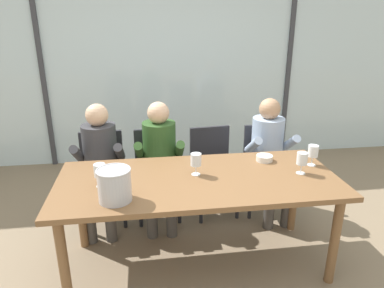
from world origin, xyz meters
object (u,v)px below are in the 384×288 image
object	(u,v)px
chair_left_of_center	(156,166)
person_charcoal_jacket	(100,159)
chair_near_curtain	(103,169)
wine_glass_by_right_taster	(100,171)
dining_table	(198,187)
chair_center	(212,163)
wine_glass_center_pour	(196,160)
chair_right_of_center	(265,161)
person_pale_blue_shirt	(269,150)
ice_bucket_primary	(114,185)
wine_glass_near_bucket	(302,159)
tasting_bowl	(264,158)
person_olive_shirt	(160,156)
wine_glass_by_left_taster	(313,151)

from	to	relation	value
chair_left_of_center	person_charcoal_jacket	world-z (taller)	person_charcoal_jacket
chair_near_curtain	wine_glass_by_right_taster	xyz separation A→B (m)	(0.10, -0.93, 0.39)
dining_table	chair_center	world-z (taller)	chair_center
chair_near_curtain	wine_glass_center_pour	world-z (taller)	wine_glass_center_pour
chair_right_of_center	person_pale_blue_shirt	bearing A→B (deg)	-86.14
ice_bucket_primary	chair_near_curtain	bearing A→B (deg)	100.75
ice_bucket_primary	person_pale_blue_shirt	bearing A→B (deg)	34.84
chair_right_of_center	chair_center	bearing A→B (deg)	-176.22
person_pale_blue_shirt	wine_glass_near_bucket	bearing A→B (deg)	-93.49
dining_table	person_charcoal_jacket	size ratio (longest dim) A/B	1.80
chair_left_of_center	tasting_bowl	world-z (taller)	chair_left_of_center
dining_table	chair_right_of_center	bearing A→B (deg)	45.72
dining_table	person_olive_shirt	size ratio (longest dim) A/B	1.80
dining_table	wine_glass_by_right_taster	xyz separation A→B (m)	(-0.72, -0.04, 0.20)
chair_center	person_charcoal_jacket	world-z (taller)	person_charcoal_jacket
wine_glass_by_right_taster	ice_bucket_primary	bearing A→B (deg)	-62.49
person_pale_blue_shirt	chair_right_of_center	bearing A→B (deg)	86.53
dining_table	wine_glass_by_left_taster	bearing A→B (deg)	6.54
person_charcoal_jacket	wine_glass_by_right_taster	size ratio (longest dim) A/B	6.84
person_charcoal_jacket	wine_glass_center_pour	world-z (taller)	person_charcoal_jacket
person_charcoal_jacket	person_olive_shirt	bearing A→B (deg)	0.64
person_pale_blue_shirt	wine_glass_by_left_taster	xyz separation A→B (m)	(0.13, -0.63, 0.22)
dining_table	wine_glass_center_pour	size ratio (longest dim) A/B	12.30
chair_near_curtain	wine_glass_center_pour	xyz separation A→B (m)	(0.81, -0.82, 0.39)
tasting_bowl	dining_table	bearing A→B (deg)	-157.29
chair_right_of_center	wine_glass_center_pour	world-z (taller)	wine_glass_center_pour
chair_center	chair_right_of_center	world-z (taller)	same
tasting_bowl	wine_glass_by_left_taster	xyz separation A→B (m)	(0.36, -0.14, 0.10)
wine_glass_by_left_taster	person_olive_shirt	bearing A→B (deg)	152.88
person_pale_blue_shirt	ice_bucket_primary	bearing A→B (deg)	-146.36
person_olive_shirt	chair_right_of_center	bearing A→B (deg)	8.96
ice_bucket_primary	wine_glass_by_left_taster	distance (m)	1.62
tasting_bowl	wine_glass_by_left_taster	distance (m)	0.40
chair_near_curtain	chair_right_of_center	xyz separation A→B (m)	(1.67, -0.02, 0.00)
person_pale_blue_shirt	tasting_bowl	xyz separation A→B (m)	(-0.23, -0.48, 0.12)
chair_center	person_pale_blue_shirt	bearing A→B (deg)	-20.68
dining_table	chair_left_of_center	distance (m)	0.96
dining_table	wine_glass_by_left_taster	xyz separation A→B (m)	(0.97, 0.11, 0.20)
person_olive_shirt	wine_glass_by_right_taster	world-z (taller)	person_olive_shirt
chair_left_of_center	person_charcoal_jacket	bearing A→B (deg)	-165.94
person_olive_shirt	person_charcoal_jacket	bearing A→B (deg)	-177.61
wine_glass_by_right_taster	person_pale_blue_shirt	bearing A→B (deg)	26.57
chair_left_of_center	person_olive_shirt	xyz separation A→B (m)	(0.03, -0.16, 0.17)
chair_near_curtain	ice_bucket_primary	xyz separation A→B (m)	(0.22, -1.15, 0.39)
dining_table	tasting_bowl	bearing A→B (deg)	22.71
chair_center	wine_glass_by_left_taster	world-z (taller)	wine_glass_by_left_taster
chair_right_of_center	wine_glass_near_bucket	distance (m)	0.98
tasting_bowl	wine_glass_near_bucket	size ratio (longest dim) A/B	0.80
tasting_bowl	wine_glass_center_pour	distance (m)	0.66
chair_right_of_center	wine_glass_by_right_taster	distance (m)	1.85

